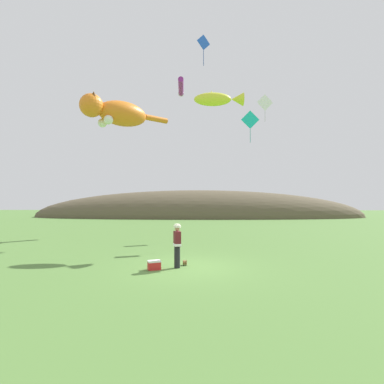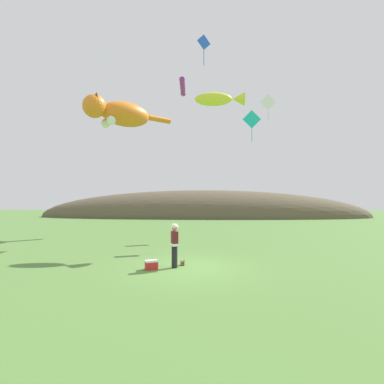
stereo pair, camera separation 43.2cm
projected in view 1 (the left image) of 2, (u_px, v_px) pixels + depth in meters
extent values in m
plane|color=#517A38|center=(189.00, 268.00, 12.16)|extent=(120.00, 120.00, 0.00)
ellipsoid|color=brown|center=(197.00, 217.00, 45.09)|extent=(49.72, 11.27, 8.11)
cylinder|color=black|center=(177.00, 257.00, 12.12)|extent=(0.24, 0.24, 0.88)
cube|color=#59191E|center=(177.00, 239.00, 12.13)|extent=(0.35, 0.45, 0.60)
cube|color=white|center=(177.00, 245.00, 12.13)|extent=(0.37, 0.48, 0.10)
sphere|color=tan|center=(177.00, 229.00, 12.14)|extent=(0.20, 0.20, 0.20)
cylinder|color=beige|center=(177.00, 226.00, 12.14)|extent=(0.30, 0.30, 0.09)
cylinder|color=beige|center=(177.00, 225.00, 12.14)|extent=(0.20, 0.20, 0.07)
cylinder|color=olive|center=(185.00, 263.00, 12.56)|extent=(0.14, 0.18, 0.18)
cylinder|color=brown|center=(183.00, 263.00, 12.56)|extent=(0.02, 0.24, 0.24)
cylinder|color=brown|center=(187.00, 263.00, 12.56)|extent=(0.02, 0.24, 0.24)
cube|color=red|center=(154.00, 266.00, 11.80)|extent=(0.57, 0.48, 0.30)
cube|color=white|center=(154.00, 261.00, 11.81)|extent=(0.58, 0.49, 0.06)
ellipsoid|color=orange|center=(123.00, 114.00, 23.73)|extent=(4.48, 4.24, 1.93)
ellipsoid|color=white|center=(120.00, 118.00, 23.61)|extent=(2.78, 2.59, 1.06)
sphere|color=orange|center=(91.00, 105.00, 22.19)|extent=(1.74, 1.74, 1.74)
cone|color=#522A0A|center=(94.00, 95.00, 21.82)|extent=(0.87, 0.87, 0.58)
cone|color=#522A0A|center=(89.00, 99.00, 22.58)|extent=(0.87, 0.87, 0.58)
sphere|color=white|center=(108.00, 120.00, 22.38)|extent=(0.70, 0.70, 0.70)
sphere|color=white|center=(102.00, 123.00, 23.30)|extent=(0.70, 0.70, 0.70)
cylinder|color=orange|center=(156.00, 119.00, 25.65)|extent=(1.93, 1.72, 0.46)
ellipsoid|color=yellow|center=(213.00, 99.00, 17.98)|extent=(2.26, 0.90, 0.79)
cone|color=yellow|center=(237.00, 99.00, 17.98)|extent=(0.75, 0.81, 0.79)
cone|color=yellow|center=(211.00, 94.00, 17.98)|extent=(0.38, 0.38, 0.37)
sphere|color=black|center=(200.00, 100.00, 18.25)|extent=(0.18, 0.18, 0.18)
cylinder|color=#8C268C|center=(181.00, 87.00, 20.86)|extent=(0.51, 2.73, 0.36)
torus|color=white|center=(181.00, 94.00, 22.22)|extent=(0.44, 0.08, 0.44)
cube|color=#19BFBF|center=(250.00, 120.00, 19.47)|extent=(1.20, 0.05, 1.20)
cylinder|color=black|center=(250.00, 120.00, 19.48)|extent=(0.80, 0.04, 0.02)
cube|color=#118585|center=(250.00, 136.00, 19.45)|extent=(0.03, 0.01, 0.90)
cube|color=white|center=(265.00, 102.00, 24.49)|extent=(1.36, 0.23, 1.37)
cylinder|color=black|center=(265.00, 102.00, 24.50)|extent=(0.91, 0.16, 0.02)
cube|color=#A9A9A9|center=(265.00, 116.00, 24.46)|extent=(0.03, 0.01, 0.90)
cube|color=blue|center=(203.00, 42.00, 17.13)|extent=(0.77, 0.51, 0.90)
cylinder|color=black|center=(203.00, 42.00, 17.14)|extent=(0.52, 0.34, 0.02)
cube|color=#1A3E97|center=(204.00, 58.00, 17.11)|extent=(0.03, 0.02, 0.90)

